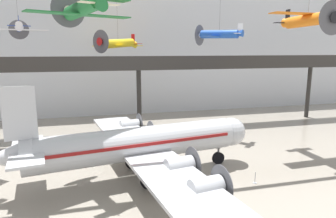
{
  "coord_description": "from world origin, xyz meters",
  "views": [
    {
      "loc": [
        -6.92,
        -20.42,
        11.91
      ],
      "look_at": [
        1.16,
        11.05,
        5.44
      ],
      "focal_mm": 32.0,
      "sensor_mm": 36.0,
      "label": 1
    }
  ],
  "objects_px": {
    "stanchion_barrier": "(255,180)",
    "suspended_plane_green_biplane": "(82,8)",
    "suspended_plane_white_twin": "(19,27)",
    "suspended_plane_blue_trainer": "(219,34)",
    "suspended_plane_yellow_lowwing": "(118,44)",
    "suspended_plane_orange_highwing": "(307,20)",
    "airliner_silver_main": "(135,144)"
  },
  "relations": [
    {
      "from": "suspended_plane_green_biplane",
      "to": "suspended_plane_orange_highwing",
      "type": "distance_m",
      "value": 24.16
    },
    {
      "from": "suspended_plane_orange_highwing",
      "to": "airliner_silver_main",
      "type": "bearing_deg",
      "value": -82.12
    },
    {
      "from": "stanchion_barrier",
      "to": "suspended_plane_green_biplane",
      "type": "bearing_deg",
      "value": 160.72
    },
    {
      "from": "suspended_plane_white_twin",
      "to": "stanchion_barrier",
      "type": "height_order",
      "value": "suspended_plane_white_twin"
    },
    {
      "from": "suspended_plane_white_twin",
      "to": "airliner_silver_main",
      "type": "bearing_deg",
      "value": -154.72
    },
    {
      "from": "suspended_plane_white_twin",
      "to": "suspended_plane_green_biplane",
      "type": "distance_m",
      "value": 16.73
    },
    {
      "from": "suspended_plane_blue_trainer",
      "to": "suspended_plane_green_biplane",
      "type": "height_order",
      "value": "suspended_plane_green_biplane"
    },
    {
      "from": "suspended_plane_blue_trainer",
      "to": "suspended_plane_yellow_lowwing",
      "type": "distance_m",
      "value": 15.56
    },
    {
      "from": "suspended_plane_white_twin",
      "to": "suspended_plane_orange_highwing",
      "type": "xyz_separation_m",
      "value": [
        32.13,
        -12.65,
        0.52
      ]
    },
    {
      "from": "suspended_plane_orange_highwing",
      "to": "suspended_plane_blue_trainer",
      "type": "bearing_deg",
      "value": -143.39
    },
    {
      "from": "stanchion_barrier",
      "to": "suspended_plane_yellow_lowwing",
      "type": "bearing_deg",
      "value": 111.49
    },
    {
      "from": "airliner_silver_main",
      "to": "suspended_plane_green_biplane",
      "type": "relative_size",
      "value": 3.12
    },
    {
      "from": "stanchion_barrier",
      "to": "suspended_plane_white_twin",
      "type": "bearing_deg",
      "value": 138.74
    },
    {
      "from": "suspended_plane_blue_trainer",
      "to": "suspended_plane_white_twin",
      "type": "bearing_deg",
      "value": 38.32
    },
    {
      "from": "suspended_plane_yellow_lowwing",
      "to": "suspended_plane_orange_highwing",
      "type": "height_order",
      "value": "suspended_plane_orange_highwing"
    },
    {
      "from": "suspended_plane_white_twin",
      "to": "suspended_plane_orange_highwing",
      "type": "height_order",
      "value": "suspended_plane_orange_highwing"
    },
    {
      "from": "airliner_silver_main",
      "to": "suspended_plane_blue_trainer",
      "type": "relative_size",
      "value": 3.33
    },
    {
      "from": "suspended_plane_green_biplane",
      "to": "airliner_silver_main",
      "type": "bearing_deg",
      "value": -131.23
    },
    {
      "from": "airliner_silver_main",
      "to": "suspended_plane_blue_trainer",
      "type": "height_order",
      "value": "suspended_plane_blue_trainer"
    },
    {
      "from": "airliner_silver_main",
      "to": "suspended_plane_green_biplane",
      "type": "bearing_deg",
      "value": 153.13
    },
    {
      "from": "suspended_plane_yellow_lowwing",
      "to": "suspended_plane_orange_highwing",
      "type": "xyz_separation_m",
      "value": [
        19.39,
        -17.6,
        2.36
      ]
    },
    {
      "from": "suspended_plane_green_biplane",
      "to": "suspended_plane_white_twin",
      "type": "bearing_deg",
      "value": 5.45
    },
    {
      "from": "suspended_plane_yellow_lowwing",
      "to": "suspended_plane_orange_highwing",
      "type": "relative_size",
      "value": 0.98
    },
    {
      "from": "stanchion_barrier",
      "to": "suspended_plane_orange_highwing",
      "type": "bearing_deg",
      "value": 35.97
    },
    {
      "from": "suspended_plane_white_twin",
      "to": "suspended_plane_orange_highwing",
      "type": "distance_m",
      "value": 34.53
    },
    {
      "from": "suspended_plane_yellow_lowwing",
      "to": "suspended_plane_green_biplane",
      "type": "xyz_separation_m",
      "value": [
        -4.69,
        -19.6,
        2.61
      ]
    },
    {
      "from": "suspended_plane_orange_highwing",
      "to": "suspended_plane_yellow_lowwing",
      "type": "bearing_deg",
      "value": -133.76
    },
    {
      "from": "suspended_plane_blue_trainer",
      "to": "suspended_plane_yellow_lowwing",
      "type": "bearing_deg",
      "value": 11.94
    },
    {
      "from": "airliner_silver_main",
      "to": "stanchion_barrier",
      "type": "bearing_deg",
      "value": -28.81
    },
    {
      "from": "suspended_plane_blue_trainer",
      "to": "stanchion_barrier",
      "type": "relative_size",
      "value": 7.8
    },
    {
      "from": "suspended_plane_yellow_lowwing",
      "to": "suspended_plane_orange_highwing",
      "type": "bearing_deg",
      "value": 98.09
    },
    {
      "from": "suspended_plane_blue_trainer",
      "to": "suspended_plane_yellow_lowwing",
      "type": "relative_size",
      "value": 0.89
    }
  ]
}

